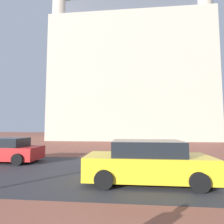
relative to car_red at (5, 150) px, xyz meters
name	(u,v)px	position (x,y,z in m)	size (l,w,h in m)	color
ground_plane	(117,162)	(6.59, 0.66, -0.68)	(120.00, 120.00, 0.00)	brown
street_asphalt_strip	(113,171)	(6.59, -1.58, -0.68)	(120.00, 7.17, 0.00)	#2D2D33
landmark_building	(130,74)	(7.46, 22.70, 11.21)	(25.73, 14.40, 36.70)	#B2A893
car_red	(5,150)	(0.00, 0.00, 0.00)	(4.15, 1.95, 1.41)	red
car_yellow	(147,162)	(8.03, -3.16, 0.06)	(4.59, 2.11, 1.54)	gold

